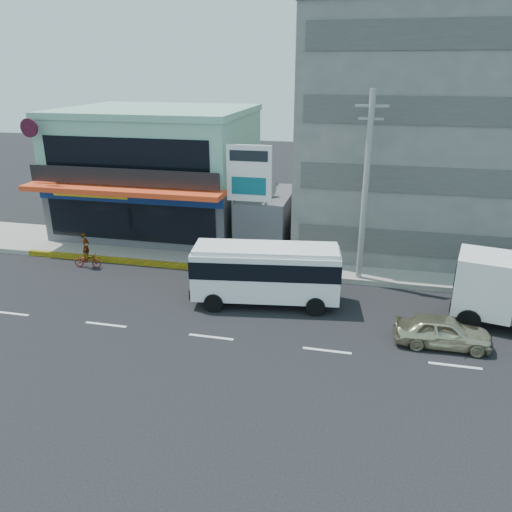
{
  "coord_description": "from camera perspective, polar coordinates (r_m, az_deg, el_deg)",
  "views": [
    {
      "loc": [
        6.09,
        -18.01,
        10.98
      ],
      "look_at": [
        0.99,
        4.42,
        2.2
      ],
      "focal_mm": 35.0,
      "sensor_mm": 36.0,
      "label": 1
    }
  ],
  "objects": [
    {
      "name": "minibus",
      "position": [
        24.07,
        1.12,
        -1.61
      ],
      "size": [
        7.33,
        3.26,
        2.97
      ],
      "color": "white",
      "rests_on": "ground"
    },
    {
      "name": "ground",
      "position": [
        21.96,
        -5.15,
        -9.21
      ],
      "size": [
        120.0,
        120.0,
        0.0
      ],
      "primitive_type": "plane",
      "color": "black",
      "rests_on": "ground"
    },
    {
      "name": "motorcycle_rider",
      "position": [
        30.45,
        -18.74,
        -0.03
      ],
      "size": [
        1.65,
        0.69,
        2.06
      ],
      "color": "#620E10",
      "rests_on": "ground"
    },
    {
      "name": "satellite_dish",
      "position": [
        30.56,
        0.94,
        6.86
      ],
      "size": [
        1.5,
        1.5,
        0.15
      ],
      "primitive_type": "cylinder",
      "color": "slate",
      "rests_on": "gap_structure"
    },
    {
      "name": "sedan",
      "position": [
        22.35,
        20.56,
        -8.05
      ],
      "size": [
        3.94,
        1.62,
        1.33
      ],
      "primitive_type": "imported",
      "rotation": [
        0.0,
        0.0,
        1.58
      ],
      "color": "beige",
      "rests_on": "ground"
    },
    {
      "name": "billboard",
      "position": [
        28.65,
        -0.79,
        8.69
      ],
      "size": [
        2.6,
        0.18,
        6.9
      ],
      "color": "gray",
      "rests_on": "ground"
    },
    {
      "name": "concrete_building",
      "position": [
        33.48,
        19.94,
        12.86
      ],
      "size": [
        16.0,
        12.0,
        14.0
      ],
      "primitive_type": "cube",
      "color": "gray",
      "rests_on": "ground"
    },
    {
      "name": "gap_structure",
      "position": [
        31.98,
        1.29,
        4.11
      ],
      "size": [
        3.0,
        6.0,
        3.5
      ],
      "primitive_type": "cube",
      "color": "#4C4B51",
      "rests_on": "ground"
    },
    {
      "name": "utility_pole_near",
      "position": [
        26.07,
        12.39,
        7.48
      ],
      "size": [
        1.6,
        0.3,
        10.0
      ],
      "color": "#999993",
      "rests_on": "ground"
    },
    {
      "name": "sidewalk",
      "position": [
        29.59,
        9.81,
        -0.9
      ],
      "size": [
        70.0,
        5.0,
        0.3
      ],
      "primitive_type": "cube",
      "color": "gray",
      "rests_on": "ground"
    },
    {
      "name": "shop_building",
      "position": [
        35.62,
        -10.91,
        9.21
      ],
      "size": [
        12.4,
        11.7,
        8.0
      ],
      "color": "#4C4B51",
      "rests_on": "ground"
    }
  ]
}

